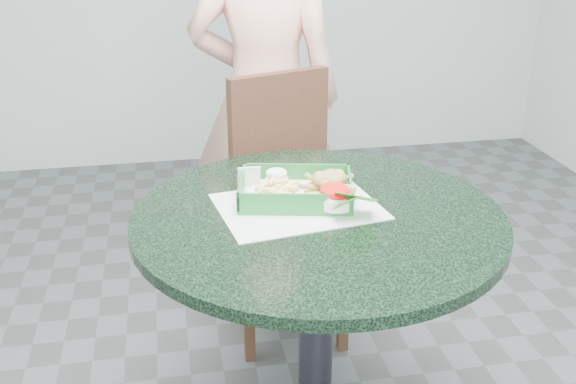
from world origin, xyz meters
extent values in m
cylinder|color=#25242C|center=(0.00, 0.00, 0.38)|extent=(0.09, 0.09, 0.70)
cylinder|color=black|center=(0.00, 0.00, 0.73)|extent=(0.92, 0.92, 0.03)
cube|color=#513821|center=(0.04, 0.63, 0.45)|extent=(0.39, 0.39, 0.04)
cube|color=#513821|center=(0.04, 0.81, 0.70)|extent=(0.39, 0.04, 0.46)
cube|color=#513821|center=(-0.12, 0.47, 0.21)|extent=(0.04, 0.04, 0.43)
cube|color=#513821|center=(0.21, 0.47, 0.21)|extent=(0.04, 0.04, 0.43)
cube|color=#513821|center=(-0.12, 0.80, 0.21)|extent=(0.04, 0.04, 0.43)
cube|color=#513821|center=(0.21, 0.80, 0.21)|extent=(0.04, 0.04, 0.43)
imported|color=#F4B19A|center=(0.02, 0.99, 0.83)|extent=(0.68, 0.53, 1.65)
cube|color=silver|center=(-0.04, 0.05, 0.75)|extent=(0.43, 0.35, 0.00)
cube|color=#1A6B28|center=(-0.04, 0.09, 0.76)|extent=(0.28, 0.21, 0.01)
cube|color=white|center=(-0.04, 0.09, 0.76)|extent=(0.27, 0.19, 0.00)
cube|color=#1A6B28|center=(-0.04, 0.19, 0.79)|extent=(0.28, 0.01, 0.05)
cube|color=#1A6B28|center=(-0.04, -0.01, 0.79)|extent=(0.28, 0.01, 0.05)
cube|color=#1A6B28|center=(0.10, 0.09, 0.79)|extent=(0.01, 0.21, 0.05)
cube|color=#1A6B28|center=(-0.18, 0.09, 0.79)|extent=(0.01, 0.21, 0.05)
cylinder|color=#E1C264|center=(0.05, 0.08, 0.78)|extent=(0.13, 0.13, 0.02)
cylinder|color=white|center=(-0.09, 0.13, 0.80)|extent=(0.05, 0.05, 0.03)
cylinder|color=white|center=(-0.09, 0.13, 0.81)|extent=(0.05, 0.05, 0.00)
cylinder|color=silver|center=(0.06, 0.02, 0.78)|extent=(0.08, 0.08, 0.03)
torus|color=white|center=(0.06, 0.02, 0.80)|extent=(0.08, 0.08, 0.01)
cylinder|color=red|center=(0.06, 0.02, 0.81)|extent=(0.07, 0.07, 0.01)
camera|label=1|loc=(-0.35, -1.46, 1.48)|focal=42.00mm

